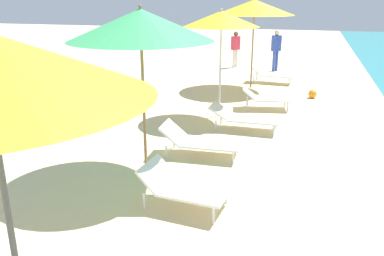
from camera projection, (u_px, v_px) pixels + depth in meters
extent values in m
cylinder|color=#4C4C51|center=(13.00, 242.00, 3.03)|extent=(0.05, 0.05, 2.26)
cube|color=white|center=(109.00, 255.00, 4.05)|extent=(0.39, 0.65, 0.36)
cylinder|color=olive|center=(144.00, 109.00, 6.68)|extent=(0.05, 0.05, 2.24)
cone|color=#3FB266|center=(141.00, 25.00, 6.25)|extent=(2.35, 2.35, 0.49)
sphere|color=olive|center=(140.00, 7.00, 6.16)|extent=(0.06, 0.06, 0.06)
cube|color=white|center=(211.00, 143.00, 7.55)|extent=(1.16, 0.72, 0.04)
cube|color=white|center=(173.00, 132.00, 7.66)|extent=(0.44, 0.68, 0.34)
cylinder|color=silver|center=(237.00, 147.00, 7.75)|extent=(0.04, 0.04, 0.24)
cylinder|color=silver|center=(233.00, 158.00, 7.23)|extent=(0.04, 0.04, 0.24)
cylinder|color=silver|center=(174.00, 142.00, 8.02)|extent=(0.04, 0.04, 0.24)
cylinder|color=silver|center=(166.00, 152.00, 7.51)|extent=(0.04, 0.04, 0.24)
cube|color=white|center=(195.00, 191.00, 5.68)|extent=(1.02, 0.78, 0.04)
cube|color=white|center=(156.00, 173.00, 5.85)|extent=(0.38, 0.72, 0.32)
cylinder|color=silver|center=(226.00, 195.00, 5.85)|extent=(0.04, 0.04, 0.26)
cylinder|color=silver|center=(213.00, 215.00, 5.33)|extent=(0.04, 0.04, 0.26)
cylinder|color=silver|center=(162.00, 184.00, 6.22)|extent=(0.04, 0.04, 0.26)
cylinder|color=silver|center=(144.00, 201.00, 5.70)|extent=(0.04, 0.04, 0.26)
cylinder|color=silver|center=(220.00, 73.00, 9.88)|extent=(0.05, 0.05, 2.22)
cone|color=yellow|center=(221.00, 19.00, 9.47)|extent=(1.84, 1.84, 0.37)
sphere|color=silver|center=(221.00, 9.00, 9.40)|extent=(0.06, 0.06, 0.06)
cube|color=white|center=(272.00, 99.00, 10.74)|extent=(1.07, 0.82, 0.04)
cube|color=white|center=(249.00, 93.00, 10.75)|extent=(0.46, 0.71, 0.29)
cylinder|color=silver|center=(285.00, 102.00, 11.02)|extent=(0.04, 0.04, 0.27)
cylinder|color=silver|center=(288.00, 107.00, 10.49)|extent=(0.04, 0.04, 0.27)
cylinder|color=silver|center=(247.00, 101.00, 11.11)|extent=(0.04, 0.04, 0.27)
cylinder|color=silver|center=(248.00, 106.00, 10.59)|extent=(0.04, 0.04, 0.27)
cube|color=white|center=(254.00, 119.00, 9.01)|extent=(1.14, 0.65, 0.04)
cube|color=white|center=(220.00, 110.00, 9.18)|extent=(0.45, 0.65, 0.28)
cylinder|color=silver|center=(276.00, 124.00, 9.18)|extent=(0.04, 0.04, 0.25)
cylinder|color=silver|center=(273.00, 131.00, 8.68)|extent=(0.04, 0.04, 0.25)
cylinder|color=silver|center=(221.00, 119.00, 9.53)|extent=(0.04, 0.04, 0.25)
cylinder|color=silver|center=(216.00, 126.00, 9.03)|extent=(0.04, 0.04, 0.25)
cylinder|color=olive|center=(252.00, 52.00, 13.05)|extent=(0.05, 0.05, 2.35)
cone|color=yellow|center=(254.00, 7.00, 12.60)|extent=(2.55, 2.55, 0.47)
cube|color=white|center=(277.00, 75.00, 13.95)|extent=(1.15, 0.71, 0.04)
cube|color=white|center=(257.00, 69.00, 14.14)|extent=(0.44, 0.66, 0.33)
cylinder|color=silver|center=(291.00, 79.00, 14.08)|extent=(0.04, 0.04, 0.27)
cylinder|color=silver|center=(289.00, 82.00, 13.61)|extent=(0.04, 0.04, 0.27)
cylinder|color=silver|center=(257.00, 77.00, 14.50)|extent=(0.04, 0.04, 0.27)
cylinder|color=silver|center=(254.00, 79.00, 14.03)|extent=(0.04, 0.04, 0.27)
cylinder|color=silver|center=(234.00, 59.00, 17.07)|extent=(0.11, 0.11, 0.75)
cylinder|color=silver|center=(236.00, 58.00, 17.18)|extent=(0.11, 0.11, 0.75)
cube|color=#D8334C|center=(236.00, 43.00, 16.92)|extent=(0.37, 0.42, 0.56)
sphere|color=brown|center=(236.00, 34.00, 16.80)|extent=(0.20, 0.20, 0.20)
cylinder|color=#334CB2|center=(274.00, 61.00, 16.15)|extent=(0.11, 0.11, 0.82)
cylinder|color=#334CB2|center=(277.00, 61.00, 16.25)|extent=(0.11, 0.11, 0.82)
cube|color=#334CB2|center=(276.00, 43.00, 15.97)|extent=(0.39, 0.42, 0.62)
sphere|color=beige|center=(277.00, 33.00, 15.84)|extent=(0.22, 0.22, 0.22)
sphere|color=orange|center=(313.00, 94.00, 11.97)|extent=(0.26, 0.26, 0.26)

